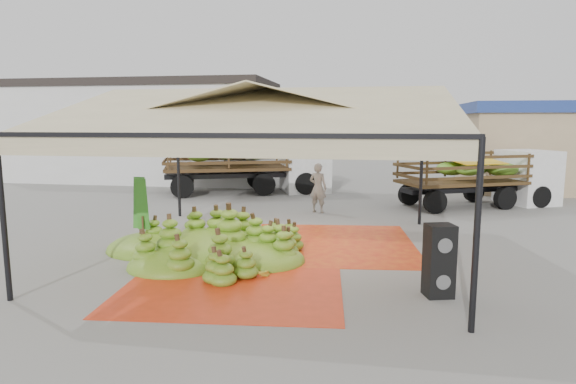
% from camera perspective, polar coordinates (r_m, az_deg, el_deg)
% --- Properties ---
extents(ground, '(90.00, 90.00, 0.00)m').
position_cam_1_polar(ground, '(12.09, -2.14, -7.11)').
color(ground, slate).
rests_on(ground, ground).
extents(canopy_tent, '(8.10, 8.10, 4.00)m').
position_cam_1_polar(canopy_tent, '(11.65, -2.22, 8.74)').
color(canopy_tent, black).
rests_on(canopy_tent, ground).
extents(building_white, '(14.30, 6.30, 5.40)m').
position_cam_1_polar(building_white, '(28.27, -16.52, 6.96)').
color(building_white, silver).
rests_on(building_white, ground).
extents(building_tan, '(6.30, 5.30, 4.10)m').
position_cam_1_polar(building_tan, '(25.59, 27.00, 4.87)').
color(building_tan, tan).
rests_on(building_tan, ground).
extents(tarp_left, '(4.61, 4.43, 0.01)m').
position_cam_1_polar(tarp_left, '(9.93, -6.31, -10.58)').
color(tarp_left, red).
rests_on(tarp_left, ground).
extents(tarp_right, '(4.74, 4.93, 0.01)m').
position_cam_1_polar(tarp_right, '(12.95, 5.22, -6.06)').
color(tarp_right, '#DC5E14').
rests_on(tarp_right, ground).
extents(banana_heap, '(5.93, 5.12, 1.14)m').
position_cam_1_polar(banana_heap, '(11.77, -9.80, -4.77)').
color(banana_heap, '#447117').
rests_on(banana_heap, ground).
extents(hand_yellow_a, '(0.56, 0.52, 0.20)m').
position_cam_1_polar(hand_yellow_a, '(10.27, -3.21, -9.34)').
color(hand_yellow_a, '#B98D25').
rests_on(hand_yellow_a, ground).
extents(hand_yellow_b, '(0.47, 0.41, 0.19)m').
position_cam_1_polar(hand_yellow_b, '(10.60, -5.02, -8.83)').
color(hand_yellow_b, gold).
rests_on(hand_yellow_b, ground).
extents(hand_red_a, '(0.61, 0.59, 0.21)m').
position_cam_1_polar(hand_red_a, '(9.87, 17.05, -10.40)').
color(hand_red_a, '#5D2015').
rests_on(hand_red_a, ground).
extents(hand_red_b, '(0.53, 0.45, 0.23)m').
position_cam_1_polar(hand_red_b, '(9.94, 16.99, -10.23)').
color(hand_red_b, '#5A2C14').
rests_on(hand_red_b, ground).
extents(hand_green, '(0.55, 0.55, 0.19)m').
position_cam_1_polar(hand_green, '(11.29, -12.90, -7.92)').
color(hand_green, '#54861B').
rests_on(hand_green, ground).
extents(hanging_bunches, '(1.74, 0.24, 0.20)m').
position_cam_1_polar(hanging_bunches, '(13.18, 0.81, 5.74)').
color(hanging_bunches, '#5A7E1A').
rests_on(hanging_bunches, ground).
extents(speaker_stack, '(0.59, 0.55, 1.36)m').
position_cam_1_polar(speaker_stack, '(9.37, 17.47, -7.77)').
color(speaker_stack, black).
rests_on(speaker_stack, ground).
extents(banana_leaves, '(0.96, 1.36, 3.70)m').
position_cam_1_polar(banana_leaves, '(12.67, -16.45, -6.73)').
color(banana_leaves, '#227C21').
rests_on(banana_leaves, ground).
extents(vendor, '(0.75, 0.61, 1.77)m').
position_cam_1_polar(vendor, '(17.13, 3.58, 0.50)').
color(vendor, gray).
rests_on(vendor, ground).
extents(truck_left, '(7.75, 4.94, 2.52)m').
position_cam_1_polar(truck_left, '(22.03, -4.09, 3.98)').
color(truck_left, '#483118').
rests_on(truck_left, ground).
extents(truck_right, '(6.44, 4.47, 2.10)m').
position_cam_1_polar(truck_right, '(19.93, 22.25, 2.18)').
color(truck_right, '#4B3419').
rests_on(truck_right, ground).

